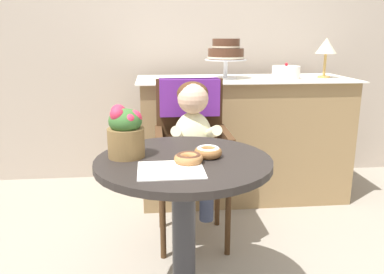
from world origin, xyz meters
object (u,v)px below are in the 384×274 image
seated_child (193,134)px  flower_vase (126,131)px  wicker_chair (191,134)px  tiered_cake_stand (226,52)px  donut_mid (208,151)px  round_layer_cake (286,72)px  donut_front (189,158)px  cafe_table (184,207)px  table_lamp (326,48)px

seated_child → flower_vase: 0.64m
wicker_chair → tiered_cake_stand: (0.31, 0.57, 0.44)m
donut_mid → round_layer_cake: 1.47m
donut_front → tiered_cake_stand: size_ratio=0.38×
cafe_table → donut_mid: (0.10, 0.01, 0.24)m
cafe_table → donut_front: donut_front is taller
cafe_table → table_lamp: size_ratio=2.53×
table_lamp → tiered_cake_stand: bearing=177.9°
donut_mid → donut_front: bearing=-140.4°
donut_front → donut_mid: size_ratio=1.00×
flower_vase → tiered_cake_stand: bearing=63.0°
wicker_chair → donut_front: bearing=-96.8°
seated_child → flower_vase: (-0.33, -0.52, 0.15)m
wicker_chair → table_lamp: table_lamp is taller
flower_vase → tiered_cake_stand: 1.43m
donut_mid → tiered_cake_stand: tiered_cake_stand is taller
table_lamp → round_layer_cake: bearing=-179.0°
seated_child → tiered_cake_stand: (0.31, 0.73, 0.41)m
donut_mid → flower_vase: bearing=173.2°
donut_front → tiered_cake_stand: (0.39, 1.36, 0.34)m
seated_child → tiered_cake_stand: 0.89m
flower_vase → tiered_cake_stand: (0.64, 1.25, 0.26)m
wicker_chair → round_layer_cake: round_layer_cake is taller
flower_vase → tiered_cake_stand: tiered_cake_stand is taller
table_lamp → flower_vase: bearing=-138.1°
flower_vase → table_lamp: (1.36, 1.22, 0.29)m
donut_mid → table_lamp: 1.67m
donut_front → donut_mid: (0.09, 0.07, 0.00)m
cafe_table → seated_child: (0.10, 0.57, 0.17)m
donut_front → round_layer_cake: (0.83, 1.33, 0.20)m
tiered_cake_stand → seated_child: bearing=-112.8°
donut_front → tiered_cake_stand: tiered_cake_stand is taller
wicker_chair → flower_vase: 0.78m
cafe_table → seated_child: bearing=80.0°
seated_child → cafe_table: bearing=-100.0°
donut_mid → flower_vase: flower_vase is taller
donut_front → flower_vase: (-0.25, 0.11, 0.09)m
seated_child → donut_mid: (0.00, -0.56, 0.07)m
wicker_chair → donut_mid: (0.00, -0.72, 0.10)m
cafe_table → wicker_chair: size_ratio=0.75×
cafe_table → tiered_cake_stand: (0.41, 1.30, 0.58)m
table_lamp → donut_front: bearing=-130.0°
flower_vase → seated_child: bearing=57.6°
round_layer_cake → donut_front: bearing=-121.9°
wicker_chair → seated_child: 0.16m
wicker_chair → tiered_cake_stand: tiered_cake_stand is taller
cafe_table → round_layer_cake: (0.84, 1.27, 0.44)m
cafe_table → donut_front: size_ratio=6.34×
flower_vase → cafe_table: bearing=-12.2°
donut_front → flower_vase: size_ratio=0.53×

